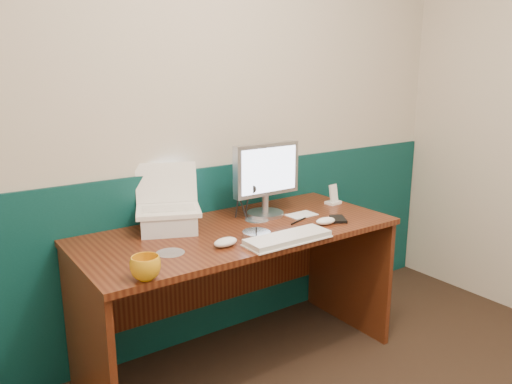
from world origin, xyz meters
TOP-DOWN VIEW (x-y plane):
  - back_wall at (0.00, 1.75)m, footprint 3.50×0.04m
  - wainscot at (0.00, 1.74)m, footprint 3.48×0.02m
  - desk at (-0.05, 1.38)m, footprint 1.60×0.70m
  - laptop_riser at (-0.35, 1.55)m, footprint 0.33×0.31m
  - laptop at (-0.35, 1.55)m, footprint 0.37×0.34m
  - monitor at (0.20, 1.49)m, footprint 0.39×0.11m
  - keyboard at (0.04, 1.09)m, footprint 0.42×0.14m
  - mouse_right at (0.36, 1.18)m, footprint 0.12×0.08m
  - mouse_left at (-0.23, 1.20)m, footprint 0.13×0.08m
  - mug at (-0.67, 1.07)m, footprint 0.15×0.15m
  - camcorder at (0.08, 1.53)m, footprint 0.11×0.14m
  - cd_spindle at (-0.05, 1.23)m, footprint 0.13×0.13m
  - cd_loose_a at (-0.47, 1.27)m, footprint 0.13×0.13m
  - cd_loose_b at (0.11, 1.45)m, footprint 0.13×0.13m
  - pen at (0.27, 1.30)m, footprint 0.14×0.05m
  - papers at (0.36, 1.38)m, footprint 0.16×0.11m
  - dock at (0.66, 1.45)m, footprint 0.09×0.07m
  - music_player at (0.66, 1.45)m, footprint 0.06×0.04m
  - pda at (0.46, 1.20)m, footprint 0.12×0.14m

SIDE VIEW (x-z plane):
  - desk at x=-0.05m, z-range 0.00..0.75m
  - wainscot at x=0.00m, z-range 0.00..1.00m
  - cd_loose_a at x=-0.47m, z-range 0.75..0.75m
  - cd_loose_b at x=0.11m, z-range 0.75..0.75m
  - papers at x=0.36m, z-range 0.75..0.75m
  - pen at x=0.27m, z-range 0.75..0.76m
  - pda at x=0.46m, z-range 0.75..0.76m
  - dock at x=0.66m, z-range 0.75..0.77m
  - keyboard at x=0.04m, z-range 0.75..0.77m
  - cd_spindle at x=-0.05m, z-range 0.75..0.78m
  - mouse_right at x=0.36m, z-range 0.75..0.79m
  - mouse_left at x=-0.23m, z-range 0.75..0.79m
  - laptop_riser at x=-0.35m, z-range 0.75..0.84m
  - mug at x=-0.67m, z-range 0.75..0.84m
  - music_player at x=0.66m, z-range 0.77..0.87m
  - camcorder at x=0.08m, z-range 0.75..0.94m
  - monitor at x=0.20m, z-range 0.75..1.14m
  - laptop at x=-0.35m, z-range 0.84..1.10m
  - back_wall at x=0.00m, z-range 0.00..2.50m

